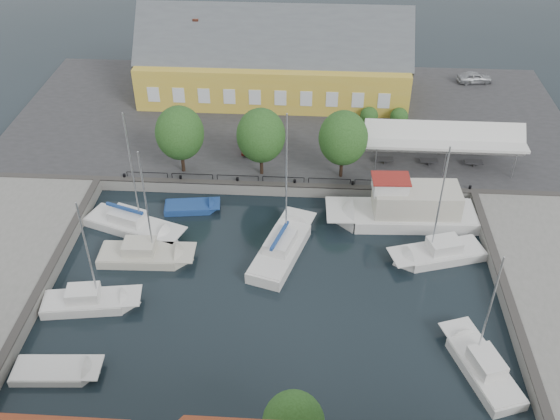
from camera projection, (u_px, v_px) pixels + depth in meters
The scene contains 17 objects.
ground at pixel (275, 274), 46.26m from camera, with size 140.00×140.00×0.00m, color black.
north_quay at pixel (290, 120), 64.41m from camera, with size 56.00×26.00×1.00m, color #2D2D30.
quay_edge_fittings at pixel (279, 224), 49.44m from camera, with size 56.00×24.72×0.40m.
warehouse at pixel (269, 63), 66.49m from camera, with size 28.56×14.00×9.55m.
tent_canopy at pixel (444, 139), 55.01m from camera, with size 14.00×4.00×2.83m.
quay_trees at pixel (261, 136), 53.08m from camera, with size 18.20×4.20×6.30m.
car_silver at pixel (475, 77), 70.06m from camera, with size 1.56×3.88×1.32m, color #A4A7AC.
car_red at pixel (250, 143), 58.58m from camera, with size 1.25×3.59×1.18m, color #5E1B15.
center_sailboat at pixel (282, 250), 47.97m from camera, with size 5.10×9.16×12.24m.
trawler at pixel (407, 211), 50.90m from camera, with size 12.55×4.14×5.00m.
east_boat_a at pixel (439, 255), 47.61m from camera, with size 7.67×4.45×10.58m.
east_boat_c at pixel (481, 368), 38.90m from camera, with size 4.50×7.48×9.44m.
west_boat_a at pixel (133, 227), 50.43m from camera, with size 8.75×5.17×11.33m.
west_boat_b at pixel (145, 257), 47.47m from camera, with size 7.46×2.74×10.19m.
west_boat_c at pixel (90, 303), 43.47m from camera, with size 7.07×3.15×9.50m.
launch_sw at pixel (56, 372), 38.86m from camera, with size 5.69×2.41×0.98m.
launch_nw at pixel (191, 208), 52.75m from camera, with size 4.89×2.45×0.88m.
Camera 1 is at (2.47, -34.24, 31.38)m, focal length 40.00 mm.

